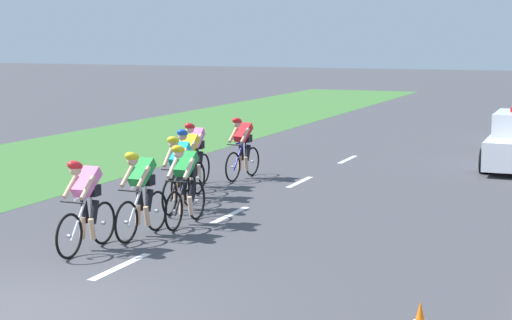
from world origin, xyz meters
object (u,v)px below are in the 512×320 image
at_px(cyclist_third, 185,183).
at_px(cyclist_fourth, 179,172).
at_px(cyclist_lead, 85,204).
at_px(cyclist_fifth, 188,162).
at_px(cyclist_sixth, 195,154).
at_px(cyclist_seventh, 242,147).
at_px(cyclist_second, 141,192).

bearing_deg(cyclist_third, cyclist_fourth, 122.58).
distance_m(cyclist_lead, cyclist_fifth, 4.63).
height_order(cyclist_lead, cyclist_sixth, same).
xyz_separation_m(cyclist_lead, cyclist_third, (0.60, 2.29, 0.00)).
bearing_deg(cyclist_lead, cyclist_fourth, 92.05).
height_order(cyclist_lead, cyclist_seventh, same).
relative_size(cyclist_lead, cyclist_fourth, 1.00).
bearing_deg(cyclist_sixth, cyclist_lead, -80.37).
bearing_deg(cyclist_third, cyclist_lead, -104.65).
bearing_deg(cyclist_second, cyclist_sixth, 105.80).
relative_size(cyclist_fourth, cyclist_fifth, 1.00).
bearing_deg(cyclist_sixth, cyclist_third, -65.76).
bearing_deg(cyclist_fourth, cyclist_lead, -87.95).
bearing_deg(cyclist_fifth, cyclist_third, -63.92).
distance_m(cyclist_fourth, cyclist_sixth, 2.54).
distance_m(cyclist_sixth, cyclist_seventh, 1.61).
relative_size(cyclist_third, cyclist_fourth, 1.00).
bearing_deg(cyclist_third, cyclist_fifth, 116.08).
distance_m(cyclist_second, cyclist_seventh, 6.19).
bearing_deg(cyclist_second, cyclist_fifth, 104.04).
relative_size(cyclist_second, cyclist_sixth, 1.00).
xyz_separation_m(cyclist_second, cyclist_fourth, (-0.44, 2.22, 0.00)).
bearing_deg(cyclist_seventh, cyclist_fifth, -91.35).
xyz_separation_m(cyclist_third, cyclist_fifth, (-1.13, 2.31, 0.00)).
bearing_deg(cyclist_seventh, cyclist_sixth, -108.76).
distance_m(cyclist_lead, cyclist_fourth, 3.42).
bearing_deg(cyclist_seventh, cyclist_third, -78.08).
bearing_deg(cyclist_fourth, cyclist_fifth, 109.11).
distance_m(cyclist_third, cyclist_seventh, 5.16).
height_order(cyclist_fifth, cyclist_seventh, same).
height_order(cyclist_third, cyclist_sixth, same).
distance_m(cyclist_third, cyclist_fifth, 2.57).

